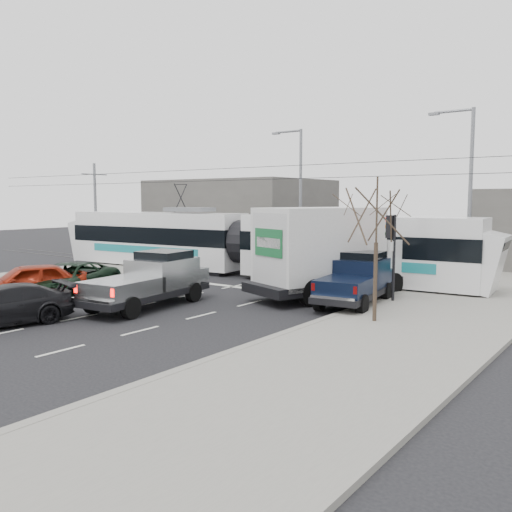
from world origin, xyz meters
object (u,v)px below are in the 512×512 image
Objects in this scene: street_lamp_near at (467,185)px; green_car at (68,280)px; bare_tree at (377,217)px; silver_pickup at (152,279)px; traffic_signal at (391,239)px; dark_car at (0,306)px; box_truck at (331,253)px; tram at (244,243)px; street_lamp_far at (298,188)px; red_car at (27,283)px; navy_pickup at (357,279)px.

street_lamp_near is 1.65× the size of green_car.
bare_tree reaches higher than silver_pickup.
bare_tree is at bearing -74.24° from traffic_signal.
silver_pickup is at bearing 87.98° from dark_car.
green_car reaches higher than dark_car.
box_truck reaches higher than green_car.
traffic_signal reaches higher than dark_car.
dark_car is (-10.06, -19.41, -4.41)m from street_lamp_near.
street_lamp_near reaches higher than tram.
street_lamp_far is at bearing 107.10° from dark_car.
traffic_signal is 7.91m from street_lamp_near.
bare_tree is 0.56× the size of street_lamp_far.
navy_pickup is at bearing 57.16° from red_car.
box_truck reaches higher than silver_pickup.
traffic_signal is 2.20m from navy_pickup.
traffic_signal is 0.66× the size of green_car.
silver_pickup reaches higher than red_car.
silver_pickup is at bearing -165.38° from bare_tree.
traffic_signal is at bearing 105.76° from bare_tree.
box_truck is 13.57m from dark_car.
red_car is at bearing -116.72° from green_car.
box_truck reaches higher than red_car.
traffic_signal is 10.07m from silver_pickup.
traffic_signal is at bearing -96.41° from street_lamp_near.
street_lamp_far is 1.65× the size of green_car.
box_truck is 13.29m from red_car.
box_truck is 1.76× the size of dark_car.
tram reaches higher than navy_pickup.
street_lamp_far is at bearing 149.04° from box_truck.
street_lamp_near is 1.86× the size of dark_car.
bare_tree is at bearing -61.95° from navy_pickup.
street_lamp_near is at bearing 91.42° from bare_tree.
silver_pickup is (-7.68, -6.30, -1.64)m from traffic_signal.
silver_pickup is (-8.81, -2.30, -2.69)m from bare_tree.
traffic_signal is 14.47m from street_lamp_far.
street_lamp_far is 1.06× the size of box_truck.
bare_tree reaches higher than traffic_signal.
bare_tree is 14.87m from red_car.
red_car is 4.48m from dark_car.
dark_car is (-10.34, -7.91, -3.09)m from bare_tree.
traffic_signal is at bearing -21.35° from tram.
street_lamp_near is 1.68× the size of navy_pickup.
traffic_signal reaches higher than green_car.
bare_tree is 0.19× the size of tram.
street_lamp_near is at bearing 73.49° from red_car.
dark_car is at bearing -86.15° from street_lamp_far.
bare_tree reaches higher than green_car.
traffic_signal is 0.42× the size of box_truck.
bare_tree is 0.56× the size of street_lamp_near.
silver_pickup is at bearing -108.33° from box_truck.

